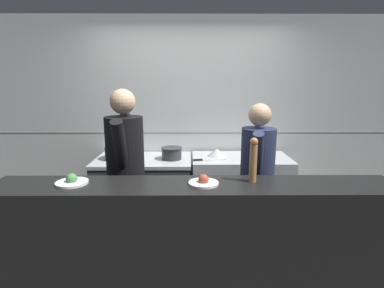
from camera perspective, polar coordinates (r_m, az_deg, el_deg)
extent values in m
plane|color=#383333|center=(3.01, -0.02, -25.02)|extent=(14.00, 14.00, 0.00)
cube|color=silver|center=(3.90, -0.17, 4.46)|extent=(8.00, 0.06, 2.60)
cube|color=gray|center=(3.90, -0.17, 2.21)|extent=(8.00, 0.00, 0.01)
cube|color=#38383D|center=(3.78, -9.04, -9.63)|extent=(1.12, 0.70, 0.86)
cube|color=#B7BABF|center=(3.64, -9.27, -3.04)|extent=(1.14, 0.71, 0.04)
cube|color=#B7BABF|center=(3.45, -9.91, -10.67)|extent=(1.01, 0.03, 0.10)
cube|color=#B7BABF|center=(3.78, 9.08, -9.20)|extent=(1.16, 0.65, 0.91)
cube|color=black|center=(3.68, 9.66, -16.84)|extent=(1.14, 0.04, 0.10)
cube|color=black|center=(2.53, 0.51, -18.76)|extent=(3.16, 0.45, 1.03)
cylinder|color=#2D2D33|center=(3.67, -13.93, -1.62)|extent=(0.30, 0.30, 0.15)
cylinder|color=#2D2D33|center=(3.65, -13.98, -0.60)|extent=(0.32, 0.32, 0.01)
cylinder|color=#2D2D33|center=(3.55, -3.89, -1.79)|extent=(0.23, 0.23, 0.14)
cylinder|color=#2D2D33|center=(3.53, -3.91, -0.77)|extent=(0.25, 0.25, 0.01)
cone|color=#B7BABF|center=(3.65, 4.73, -1.60)|extent=(0.23, 0.23, 0.09)
cube|color=#B7BABF|center=(3.47, 4.28, -3.02)|extent=(0.28, 0.08, 0.01)
cube|color=black|center=(3.43, 1.12, -3.05)|extent=(0.11, 0.04, 0.02)
cylinder|color=white|center=(2.50, -21.90, -6.84)|extent=(0.25, 0.25, 0.02)
sphere|color=#4C8C47|center=(2.49, -21.95, -6.16)|extent=(0.09, 0.09, 0.09)
cylinder|color=white|center=(2.31, 2.20, -7.46)|extent=(0.23, 0.23, 0.02)
sphere|color=#B24733|center=(2.30, 2.21, -6.76)|extent=(0.08, 0.08, 0.08)
cylinder|color=#AD7A47|center=(2.38, 11.56, -3.66)|extent=(0.06, 0.06, 0.30)
sphere|color=#AD7A47|center=(2.34, 11.74, 0.44)|extent=(0.06, 0.06, 0.06)
cube|color=black|center=(3.13, -12.00, -14.94)|extent=(0.31, 0.21, 0.81)
cylinder|color=black|center=(2.88, -12.64, -1.59)|extent=(0.37, 0.37, 0.67)
sphere|color=#D8AD84|center=(2.80, -13.08, 7.88)|extent=(0.23, 0.23, 0.23)
cylinder|color=black|center=(3.06, -12.05, 0.77)|extent=(0.12, 0.34, 0.56)
cylinder|color=black|center=(2.66, -13.47, -0.99)|extent=(0.12, 0.34, 0.56)
cube|color=black|center=(3.20, 11.85, -14.99)|extent=(0.31, 0.24, 0.75)
cylinder|color=#262D4C|center=(2.95, 12.42, -3.01)|extent=(0.40, 0.40, 0.62)
sphere|color=#D8AD84|center=(2.87, 12.81, 5.46)|extent=(0.21, 0.21, 0.21)
cylinder|color=#262D4C|center=(3.12, 12.56, -0.82)|extent=(0.17, 0.33, 0.52)
cylinder|color=#262D4C|center=(2.75, 12.39, -2.56)|extent=(0.17, 0.33, 0.52)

